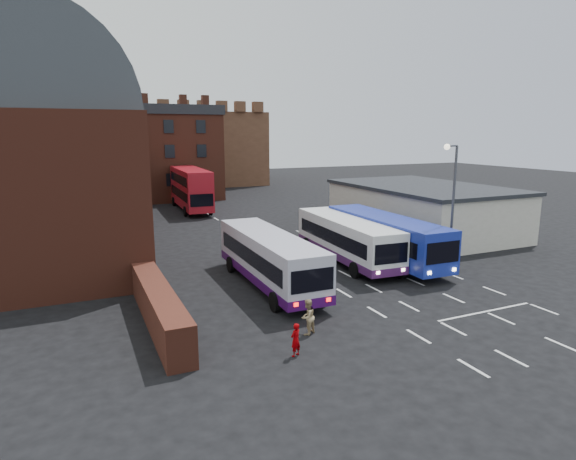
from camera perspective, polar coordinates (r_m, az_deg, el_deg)
name	(u,v)px	position (r m, az deg, el deg)	size (l,w,h in m)	color
ground	(368,307)	(25.49, 9.44, -8.99)	(180.00, 180.00, 0.00)	black
railway_station	(38,149)	(40.80, -27.55, 8.53)	(12.00, 28.00, 16.00)	#602B1E
forecourt_wall	(159,307)	(23.38, -15.03, -8.81)	(1.20, 10.00, 1.80)	#602B1E
cream_building	(422,208)	(44.65, 15.62, 2.48)	(10.40, 16.40, 4.25)	beige
brick_terrace	(132,158)	(66.24, -18.05, 8.09)	(22.00, 10.00, 11.00)	brown
castle_keep	(188,148)	(87.96, -11.74, 9.46)	(22.00, 22.00, 12.00)	brown
bus_white_outbound	(269,256)	(28.01, -2.22, -3.06)	(2.96, 11.28, 3.07)	silver
bus_white_inbound	(346,237)	(33.36, 6.95, -0.80)	(3.28, 11.21, 3.02)	white
bus_blue	(385,235)	(33.81, 11.43, -0.61)	(3.16, 11.74, 3.19)	#192B9E
bus_red_double	(191,188)	(56.11, -11.45, 4.85)	(3.42, 12.04, 4.77)	#A5131F
street_lamp	(452,196)	(32.04, 18.83, 3.86)	(1.56, 0.80, 8.17)	#44464D
pedestrian_red	(296,340)	(19.79, 0.90, -12.88)	(0.51, 0.33, 1.39)	#8B0003
pedestrian_beige	(308,317)	(21.73, 2.33, -10.24)	(0.79, 0.62, 1.63)	tan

